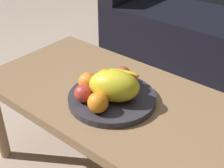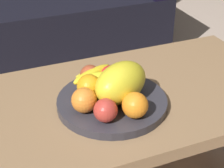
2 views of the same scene
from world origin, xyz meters
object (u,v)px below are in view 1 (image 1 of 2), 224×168
object	(u,v)px
orange_front	(106,78)
orange_right	(98,103)
apple_front	(123,74)
orange_left	(88,82)
apple_left	(129,82)
fruit_bowl	(112,98)
banana_bunch	(120,79)
coffee_table	(122,109)
apple_right	(83,93)
melon_large_front	(114,86)

from	to	relation	value
orange_front	orange_right	size ratio (longest dim) A/B	1.01
orange_front	apple_front	xyz separation A→B (m)	(0.03, 0.07, -0.00)
orange_left	apple_left	xyz separation A→B (m)	(0.12, 0.10, -0.00)
fruit_bowl	orange_right	distance (m)	0.12
orange_right	banana_bunch	distance (m)	0.19
orange_right	banana_bunch	xyz separation A→B (m)	(-0.05, 0.18, -0.01)
apple_front	fruit_bowl	bearing A→B (deg)	-73.18
coffee_table	orange_front	distance (m)	0.14
fruit_bowl	apple_left	distance (m)	0.09
orange_front	apple_right	bearing A→B (deg)	-88.87
fruit_bowl	orange_front	bearing A→B (deg)	150.46
coffee_table	orange_left	distance (m)	0.17
fruit_bowl	banana_bunch	xyz separation A→B (m)	(-0.02, 0.08, 0.04)
melon_large_front	apple_left	world-z (taller)	melon_large_front
melon_large_front	orange_right	size ratio (longest dim) A/B	2.51
coffee_table	orange_left	bearing A→B (deg)	-148.49
coffee_table	orange_front	world-z (taller)	orange_front
apple_front	apple_left	world-z (taller)	apple_left
melon_large_front	orange_right	distance (m)	0.09
apple_front	apple_right	distance (m)	0.20
fruit_bowl	orange_left	size ratio (longest dim) A/B	4.57
apple_right	banana_bunch	world-z (taller)	apple_right
orange_front	orange_left	xyz separation A→B (m)	(-0.04, -0.06, -0.00)
orange_right	apple_front	xyz separation A→B (m)	(-0.06, 0.21, -0.00)
orange_front	apple_left	world-z (taller)	orange_front
melon_large_front	orange_left	size ratio (longest dim) A/B	2.54
apple_left	banana_bunch	xyz separation A→B (m)	(-0.05, 0.00, -0.01)
melon_large_front	banana_bunch	size ratio (longest dim) A/B	1.05
fruit_bowl	banana_bunch	size ratio (longest dim) A/B	1.89
orange_front	apple_right	distance (m)	0.12
apple_left	apple_right	xyz separation A→B (m)	(-0.08, -0.16, -0.00)
fruit_bowl	banana_bunch	bearing A→B (deg)	105.36
orange_front	apple_left	distance (m)	0.09
orange_left	fruit_bowl	bearing A→B (deg)	16.77
coffee_table	orange_right	xyz separation A→B (m)	(0.01, -0.14, 0.11)
orange_front	apple_front	size ratio (longest dim) A/B	1.14
orange_left	apple_left	size ratio (longest dim) A/B	1.08
fruit_bowl	apple_front	bearing A→B (deg)	106.82
orange_right	apple_front	distance (m)	0.21
apple_front	orange_right	bearing A→B (deg)	-74.89
banana_bunch	orange_right	bearing A→B (deg)	-75.77
apple_front	melon_large_front	bearing A→B (deg)	-65.58
fruit_bowl	orange_right	world-z (taller)	orange_right
orange_left	orange_front	bearing A→B (deg)	59.47
apple_left	apple_right	bearing A→B (deg)	-116.32
orange_right	fruit_bowl	bearing A→B (deg)	103.40
coffee_table	orange_right	distance (m)	0.18
coffee_table	apple_front	xyz separation A→B (m)	(-0.05, 0.06, 0.11)
apple_front	apple_left	xyz separation A→B (m)	(0.06, -0.03, 0.00)
orange_front	apple_right	size ratio (longest dim) A/B	1.12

